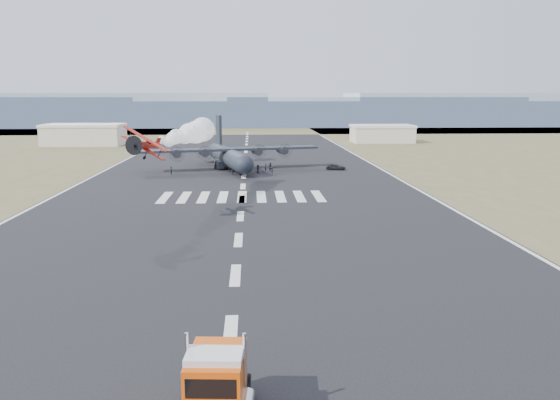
{
  "coord_description": "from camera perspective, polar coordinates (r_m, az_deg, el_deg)",
  "views": [
    {
      "loc": [
        1.49,
        -34.01,
        15.49
      ],
      "look_at": [
        4.68,
        26.08,
        4.0
      ],
      "focal_mm": 35.0,
      "sensor_mm": 36.0,
      "label": 1
    }
  ],
  "objects": [
    {
      "name": "ground",
      "position": [
        37.4,
        -5.19,
        -13.7
      ],
      "size": [
        500.0,
        500.0,
        0.0
      ],
      "primitive_type": "plane",
      "color": "black",
      "rests_on": "ground"
    },
    {
      "name": "ridge_seg_f",
      "position": [
        320.95,
        20.83,
        8.87
      ],
      "size": [
        150.0,
        50.0,
        17.0
      ],
      "primitive_type": "cube",
      "color": "#8C9CB2",
      "rests_on": "ground"
    },
    {
      "name": "aerobatic_biplane",
      "position": [
        69.33,
        -13.88,
        5.61
      ],
      "size": [
        5.97,
        6.0,
        4.22
      ],
      "rotation": [
        0.0,
        0.46,
        -0.18
      ],
      "color": "#AF140B"
    },
    {
      "name": "crew_a",
      "position": [
        111.8,
        -11.32,
        3.05
      ],
      "size": [
        0.5,
        0.6,
        1.59
      ],
      "primitive_type": "imported",
      "rotation": [
        0.0,
        0.0,
        4.67
      ],
      "color": "black",
      "rests_on": "ground"
    },
    {
      "name": "ridge_seg_e",
      "position": [
        300.9,
        9.27,
        9.15
      ],
      "size": [
        150.0,
        50.0,
        15.0
      ],
      "primitive_type": "cube",
      "color": "#8C9CB2",
      "rests_on": "ground"
    },
    {
      "name": "smoke_trail",
      "position": [
        89.24,
        -9.0,
        6.98
      ],
      "size": [
        6.51,
        24.75,
        4.1
      ],
      "rotation": [
        0.0,
        0.0,
        -0.18
      ],
      "color": "white"
    },
    {
      "name": "crew_b",
      "position": [
        116.75,
        -6.72,
        3.56
      ],
      "size": [
        1.04,
        0.91,
        1.83
      ],
      "primitive_type": "imported",
      "rotation": [
        0.0,
        0.0,
        0.5
      ],
      "color": "black",
      "rests_on": "ground"
    },
    {
      "name": "crew_c",
      "position": [
        108.89,
        -0.86,
        3.07
      ],
      "size": [
        0.71,
        1.14,
        1.65
      ],
      "primitive_type": "imported",
      "rotation": [
        0.0,
        0.0,
        4.5
      ],
      "color": "black",
      "rests_on": "ground"
    },
    {
      "name": "crew_g",
      "position": [
        113.94,
        -1.51,
        3.4
      ],
      "size": [
        0.74,
        0.76,
        1.61
      ],
      "primitive_type": "imported",
      "rotation": [
        0.0,
        0.0,
        5.33
      ],
      "color": "black",
      "rests_on": "ground"
    },
    {
      "name": "hangar_right",
      "position": [
        189.73,
        10.61,
        6.85
      ],
      "size": [
        20.5,
        12.5,
        5.9
      ],
      "color": "beige",
      "rests_on": "ground"
    },
    {
      "name": "crew_d",
      "position": [
        109.45,
        -4.93,
        3.07
      ],
      "size": [
        0.98,
        0.54,
        1.65
      ],
      "primitive_type": "imported",
      "rotation": [
        0.0,
        0.0,
        6.24
      ],
      "color": "black",
      "rests_on": "ground"
    },
    {
      "name": "runway_markings",
      "position": [
        95.29,
        -3.89,
        1.43
      ],
      "size": [
        60.0,
        260.0,
        0.01
      ],
      "primitive_type": null,
      "color": "silver",
      "rests_on": "ground"
    },
    {
      "name": "crew_f",
      "position": [
        113.5,
        -5.27,
        3.35
      ],
      "size": [
        1.61,
        1.17,
        1.67
      ],
      "primitive_type": "imported",
      "rotation": [
        0.0,
        0.0,
        2.65
      ],
      "color": "black",
      "rests_on": "ground"
    },
    {
      "name": "ridge_seg_d",
      "position": [
        294.15,
        -3.37,
        9.04
      ],
      "size": [
        150.0,
        50.0,
        13.0
      ],
      "primitive_type": "cube",
      "color": "#8C9CB2",
      "rests_on": "ground"
    },
    {
      "name": "crew_h",
      "position": [
        114.47,
        -1.02,
        3.48
      ],
      "size": [
        0.97,
        1.0,
        1.77
      ],
      "primitive_type": "imported",
      "rotation": [
        0.0,
        0.0,
        2.29
      ],
      "color": "black",
      "rests_on": "ground"
    },
    {
      "name": "support_vehicle",
      "position": [
        117.31,
        5.86,
        3.45
      ],
      "size": [
        4.55,
        2.95,
        1.16
      ],
      "primitive_type": "imported",
      "rotation": [
        0.0,
        0.0,
        1.31
      ],
      "color": "black",
      "rests_on": "ground"
    },
    {
      "name": "scrub_far",
      "position": [
        264.47,
        -3.38,
        7.43
      ],
      "size": [
        500.0,
        80.0,
        0.0
      ],
      "primitive_type": "cube",
      "color": "brown",
      "rests_on": "ground"
    },
    {
      "name": "hangar_left",
      "position": [
        187.22,
        -19.76,
        6.48
      ],
      "size": [
        24.5,
        14.5,
        6.7
      ],
      "color": "beige",
      "rests_on": "ground"
    },
    {
      "name": "crew_e",
      "position": [
        111.76,
        -2.32,
        3.28
      ],
      "size": [
        0.92,
        0.97,
        1.71
      ],
      "primitive_type": "imported",
      "rotation": [
        0.0,
        0.0,
        0.91
      ],
      "color": "black",
      "rests_on": "ground"
    },
    {
      "name": "transport_aircraft",
      "position": [
        119.41,
        -5.4,
        4.7
      ],
      "size": [
        38.27,
        31.29,
        11.15
      ],
      "rotation": [
        0.0,
        0.0,
        0.25
      ],
      "color": "#1D262C",
      "rests_on": "ground"
    },
    {
      "name": "ridge_seg_c",
      "position": [
        301.52,
        -15.98,
        9.07
      ],
      "size": [
        150.0,
        50.0,
        17.0
      ],
      "primitive_type": "cube",
      "color": "#8C9CB2",
      "rests_on": "ground"
    },
    {
      "name": "semi_truck",
      "position": [
        27.37,
        -6.78,
        -19.13
      ],
      "size": [
        3.32,
        8.54,
        3.79
      ],
      "rotation": [
        0.0,
        0.0,
        -0.07
      ],
      "color": "black",
      "rests_on": "ground"
    }
  ]
}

